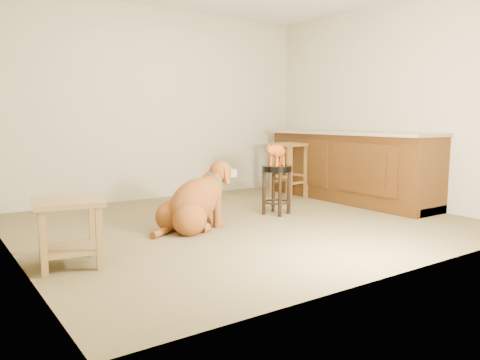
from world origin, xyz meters
TOP-DOWN VIEW (x-y plane):
  - floor at (0.00, 0.00)m, footprint 4.50×4.00m
  - room_shell at (0.00, 0.00)m, footprint 4.54×4.04m
  - cabinet_run at (1.94, 0.30)m, footprint 0.70×2.56m
  - padded_stool at (0.57, 0.16)m, footprint 0.38×0.38m
  - wood_stool at (1.44, 0.95)m, footprint 0.47×0.47m
  - side_table at (-1.93, -0.47)m, footprint 0.57×0.57m
  - golden_retriever at (-0.59, 0.02)m, footprint 1.11×0.62m
  - tabby_kitten at (0.56, 0.15)m, footprint 0.42×0.30m

SIDE VIEW (x-z plane):
  - floor at x=0.00m, z-range -0.01..0.01m
  - golden_retriever at x=-0.59m, z-range -0.09..0.63m
  - side_table at x=-1.93m, z-range 0.08..0.59m
  - wood_stool at x=1.44m, z-range 0.02..0.79m
  - padded_stool at x=0.57m, z-range 0.12..0.69m
  - cabinet_run at x=1.94m, z-range -0.03..0.91m
  - tabby_kitten at x=0.56m, z-range 0.58..0.88m
  - room_shell at x=0.00m, z-range 0.37..2.99m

